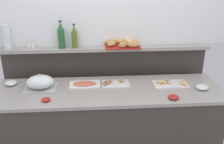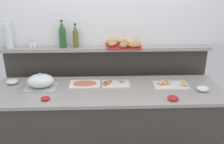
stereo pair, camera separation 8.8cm
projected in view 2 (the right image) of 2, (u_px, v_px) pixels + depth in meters
name	position (u px, v px, depth m)	size (l,w,h in m)	color
ground_plane	(107.00, 128.00, 3.69)	(12.00, 12.00, 0.00)	#4C4C51
buffet_counter	(108.00, 126.00, 2.96)	(2.43, 0.70, 0.92)	#3D3833
back_ledge_unit	(107.00, 89.00, 3.37)	(2.46, 0.22, 1.25)	#3D3833
sandwich_platter_front	(171.00, 84.00, 2.87)	(0.38, 0.21, 0.04)	silver
sandwich_platter_side	(114.00, 83.00, 2.90)	(0.30, 0.20, 0.04)	silver
cold_cuts_platter	(85.00, 84.00, 2.89)	(0.33, 0.20, 0.02)	white
serving_cloche	(41.00, 81.00, 2.80)	(0.34, 0.24, 0.17)	#B7BABF
glass_bowl_large	(203.00, 89.00, 2.75)	(0.13, 0.13, 0.05)	silver
glass_bowl_medium	(12.00, 82.00, 2.91)	(0.13, 0.13, 0.05)	silver
condiment_bowl_dark	(45.00, 98.00, 2.57)	(0.09, 0.09, 0.03)	red
condiment_bowl_red	(173.00, 98.00, 2.57)	(0.11, 0.11, 0.04)	red
wine_bottle_green	(62.00, 35.00, 2.99)	(0.08, 0.08, 0.32)	#23562D
olive_oil_bottle	(76.00, 37.00, 3.00)	(0.06, 0.06, 0.28)	#56661E
salt_shaker	(30.00, 44.00, 3.02)	(0.03, 0.03, 0.09)	white
pepper_shaker	(34.00, 44.00, 3.02)	(0.03, 0.03, 0.09)	white
bread_basket	(124.00, 43.00, 3.06)	(0.43, 0.31, 0.08)	#B2231E
water_carafe	(8.00, 36.00, 2.98)	(0.09, 0.09, 0.28)	silver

